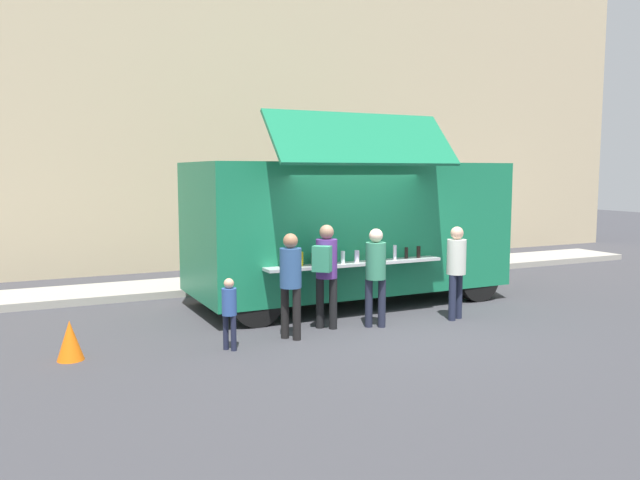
% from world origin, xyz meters
% --- Properties ---
extents(ground_plane, '(60.00, 60.00, 0.00)m').
position_xyz_m(ground_plane, '(0.00, 0.00, 0.00)').
color(ground_plane, '#38383D').
extents(curb_strip, '(28.00, 1.60, 0.15)m').
position_xyz_m(curb_strip, '(-3.50, 4.65, 0.07)').
color(curb_strip, '#9E998E').
rests_on(curb_strip, ground).
extents(building_behind, '(32.00, 2.40, 10.70)m').
position_xyz_m(building_behind, '(-2.50, 8.55, 5.35)').
color(building_behind, '#C2AE8A').
rests_on(building_behind, ground).
extents(food_truck_main, '(6.09, 3.36, 3.55)m').
position_xyz_m(food_truck_main, '(0.50, 2.02, 1.50)').
color(food_truck_main, '#18784E').
rests_on(food_truck_main, ground).
extents(traffic_cone_orange, '(0.36, 0.36, 0.55)m').
position_xyz_m(traffic_cone_orange, '(-4.73, 0.24, 0.28)').
color(traffic_cone_orange, orange).
rests_on(traffic_cone_orange, ground).
extents(trash_bin, '(0.60, 0.60, 0.90)m').
position_xyz_m(trash_bin, '(4.83, 4.35, 0.45)').
color(trash_bin, '#2B6135').
rests_on(trash_bin, ground).
extents(customer_front_ordering, '(0.33, 0.33, 1.63)m').
position_xyz_m(customer_front_ordering, '(-0.06, 0.04, 0.97)').
color(customer_front_ordering, '#202435').
rests_on(customer_front_ordering, ground).
extents(customer_mid_with_backpack, '(0.52, 0.53, 1.70)m').
position_xyz_m(customer_mid_with_backpack, '(-0.85, 0.28, 1.04)').
color(customer_mid_with_backpack, black).
rests_on(customer_mid_with_backpack, ground).
extents(customer_rear_waiting, '(0.33, 0.33, 1.63)m').
position_xyz_m(customer_rear_waiting, '(-1.60, -0.05, 0.97)').
color(customer_rear_waiting, black).
rests_on(customer_rear_waiting, ground).
extents(customer_extra_browsing, '(0.33, 0.33, 1.62)m').
position_xyz_m(customer_extra_browsing, '(1.48, -0.09, 0.97)').
color(customer_extra_browsing, '#1F253B').
rests_on(customer_extra_browsing, ground).
extents(child_near_queue, '(0.21, 0.21, 1.05)m').
position_xyz_m(child_near_queue, '(-2.63, -0.22, 0.62)').
color(child_near_queue, '#1D2138').
rests_on(child_near_queue, ground).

